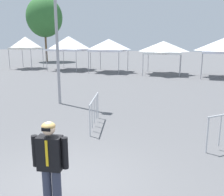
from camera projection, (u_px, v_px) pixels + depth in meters
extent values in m
plane|color=#5B5B5E|center=(66.00, 188.00, 5.43)|extent=(140.00, 140.00, 0.00)
cylinder|color=#9E9EA3|center=(9.00, 59.00, 27.08)|extent=(0.06, 0.06, 2.32)
cylinder|color=#9E9EA3|center=(31.00, 59.00, 26.53)|extent=(0.06, 0.06, 2.32)
cylinder|color=#9E9EA3|center=(23.00, 57.00, 29.57)|extent=(0.06, 0.06, 2.32)
cylinder|color=#9E9EA3|center=(43.00, 57.00, 29.03)|extent=(0.06, 0.06, 2.32)
pyramid|color=white|center=(25.00, 42.00, 27.66)|extent=(2.96, 2.96, 1.16)
cube|color=white|center=(26.00, 48.00, 27.82)|extent=(2.93, 2.93, 0.20)
cylinder|color=#9E9EA3|center=(47.00, 60.00, 25.78)|extent=(0.06, 0.06, 2.22)
cylinder|color=#9E9EA3|center=(76.00, 61.00, 24.67)|extent=(0.06, 0.06, 2.22)
cylinder|color=#9E9EA3|center=(64.00, 58.00, 28.90)|extent=(0.06, 0.06, 2.22)
cylinder|color=#9E9EA3|center=(91.00, 59.00, 27.79)|extent=(0.06, 0.06, 2.22)
pyramid|color=white|center=(69.00, 42.00, 26.39)|extent=(3.73, 3.73, 1.30)
cube|color=white|center=(69.00, 50.00, 26.56)|extent=(3.70, 3.70, 0.20)
cylinder|color=#9E9EA3|center=(88.00, 62.00, 24.04)|extent=(0.06, 0.06, 2.22)
cylinder|color=#9E9EA3|center=(119.00, 62.00, 23.05)|extent=(0.06, 0.06, 2.22)
cylinder|color=#9E9EA3|center=(100.00, 59.00, 26.83)|extent=(0.06, 0.06, 2.22)
cylinder|color=#9E9EA3|center=(128.00, 60.00, 25.85)|extent=(0.06, 0.06, 2.22)
pyramid|color=white|center=(109.00, 44.00, 24.58)|extent=(3.34, 3.34, 0.99)
cube|color=white|center=(109.00, 50.00, 24.71)|extent=(3.31, 3.31, 0.20)
cylinder|color=#9E9EA3|center=(143.00, 64.00, 22.29)|extent=(0.06, 0.06, 2.08)
cylinder|color=#9E9EA3|center=(180.00, 65.00, 21.42)|extent=(0.06, 0.06, 2.08)
cylinder|color=#9E9EA3|center=(148.00, 61.00, 25.26)|extent=(0.06, 0.06, 2.08)
cylinder|color=#9E9EA3|center=(181.00, 62.00, 24.39)|extent=(0.06, 0.06, 2.08)
pyramid|color=white|center=(163.00, 46.00, 23.00)|extent=(3.36, 3.36, 0.94)
cube|color=white|center=(163.00, 53.00, 23.13)|extent=(3.33, 3.33, 0.20)
cylinder|color=#9E9EA3|center=(202.00, 66.00, 20.17)|extent=(0.06, 0.06, 2.25)
cylinder|color=#9E9EA3|center=(202.00, 62.00, 23.18)|extent=(0.06, 0.06, 2.25)
cube|color=white|center=(224.00, 52.00, 20.90)|extent=(3.61, 3.61, 0.20)
cylinder|color=#33384C|center=(48.00, 192.00, 4.50)|extent=(0.16, 0.16, 0.92)
cylinder|color=#33384C|center=(57.00, 193.00, 4.47)|extent=(0.16, 0.16, 0.92)
cube|color=black|center=(50.00, 153.00, 4.32)|extent=(0.45, 0.29, 0.60)
cylinder|color=black|center=(35.00, 151.00, 4.35)|extent=(0.11, 0.11, 0.56)
cylinder|color=black|center=(65.00, 153.00, 4.27)|extent=(0.11, 0.11, 0.56)
sphere|color=beige|center=(49.00, 128.00, 4.22)|extent=(0.23, 0.23, 0.23)
ellipsoid|color=tan|center=(48.00, 126.00, 4.21)|extent=(0.23, 0.23, 0.14)
cube|color=black|center=(46.00, 130.00, 4.11)|extent=(0.15, 0.04, 0.06)
cube|color=yellow|center=(47.00, 154.00, 4.18)|extent=(0.05, 0.02, 0.46)
cylinder|color=#9E9EA3|center=(56.00, 21.00, 11.76)|extent=(0.14, 0.14, 7.94)
cylinder|color=brown|center=(46.00, 47.00, 36.99)|extent=(0.28, 0.28, 4.27)
ellipsoid|color=#2D662D|center=(44.00, 17.00, 36.06)|extent=(5.11, 5.11, 5.62)
cylinder|color=#B7BABF|center=(207.00, 135.00, 7.00)|extent=(0.04, 0.04, 1.05)
cylinder|color=#B7BABF|center=(220.00, 131.00, 7.18)|extent=(0.04, 0.04, 0.92)
cylinder|color=#B7BABF|center=(94.00, 99.00, 9.08)|extent=(0.50, 2.06, 0.05)
cylinder|color=#B7BABF|center=(90.00, 121.00, 8.23)|extent=(0.04, 0.04, 1.05)
cylinder|color=#B7BABF|center=(98.00, 106.00, 10.17)|extent=(0.04, 0.04, 1.05)
cylinder|color=#B7BABF|center=(92.00, 115.00, 8.67)|extent=(0.04, 0.04, 0.92)
cylinder|color=#B7BABF|center=(94.00, 111.00, 9.18)|extent=(0.04, 0.04, 0.92)
cylinder|color=#B7BABF|center=(96.00, 107.00, 9.69)|extent=(0.04, 0.04, 0.92)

